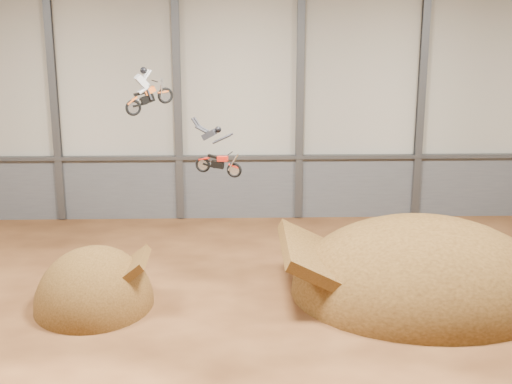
# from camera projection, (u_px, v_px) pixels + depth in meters

# --- Properties ---
(floor) EXTENTS (40.00, 40.00, 0.00)m
(floor) POSITION_uv_depth(u_px,v_px,m) (242.00, 338.00, 26.29)
(floor) COLOR #4E2B14
(floor) RESTS_ON ground
(back_wall) EXTENTS (40.00, 0.10, 14.00)m
(back_wall) POSITION_uv_depth(u_px,v_px,m) (239.00, 95.00, 38.90)
(back_wall) COLOR #BAB4A5
(back_wall) RESTS_ON ground
(lower_band_back) EXTENTS (39.80, 0.18, 3.50)m
(lower_band_back) POSITION_uv_depth(u_px,v_px,m) (239.00, 188.00, 40.19)
(lower_band_back) COLOR #575A5F
(lower_band_back) RESTS_ON ground
(steel_rail) EXTENTS (39.80, 0.35, 0.20)m
(steel_rail) POSITION_uv_depth(u_px,v_px,m) (239.00, 157.00, 39.57)
(steel_rail) COLOR #47494F
(steel_rail) RESTS_ON lower_band_back
(steel_column_1) EXTENTS (0.40, 0.36, 13.90)m
(steel_column_1) POSITION_uv_depth(u_px,v_px,m) (54.00, 96.00, 38.44)
(steel_column_1) COLOR #47494F
(steel_column_1) RESTS_ON ground
(steel_column_2) EXTENTS (0.40, 0.36, 13.90)m
(steel_column_2) POSITION_uv_depth(u_px,v_px,m) (177.00, 95.00, 38.62)
(steel_column_2) COLOR #47494F
(steel_column_2) RESTS_ON ground
(steel_column_3) EXTENTS (0.40, 0.36, 13.90)m
(steel_column_3) POSITION_uv_depth(u_px,v_px,m) (300.00, 95.00, 38.79)
(steel_column_3) COLOR #47494F
(steel_column_3) RESTS_ON ground
(steel_column_4) EXTENTS (0.40, 0.36, 13.90)m
(steel_column_4) POSITION_uv_depth(u_px,v_px,m) (421.00, 94.00, 38.97)
(steel_column_4) COLOR #47494F
(steel_column_4) RESTS_ON ground
(takeoff_ramp) EXTENTS (4.80, 5.54, 4.80)m
(takeoff_ramp) POSITION_uv_depth(u_px,v_px,m) (95.00, 305.00, 29.11)
(takeoff_ramp) COLOR #432910
(takeoff_ramp) RESTS_ON ground
(landing_ramp) EXTENTS (11.11, 9.83, 6.41)m
(landing_ramp) POSITION_uv_depth(u_px,v_px,m) (421.00, 292.00, 30.34)
(landing_ramp) COLOR #432910
(landing_ramp) RESTS_ON ground
(fmx_rider_a) EXTENTS (2.71, 1.86, 2.48)m
(fmx_rider_a) POSITION_uv_depth(u_px,v_px,m) (151.00, 86.00, 29.78)
(fmx_rider_a) COLOR orange
(fmx_rider_b) EXTENTS (2.94, 1.48, 2.51)m
(fmx_rider_b) POSITION_uv_depth(u_px,v_px,m) (217.00, 148.00, 29.03)
(fmx_rider_b) COLOR red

